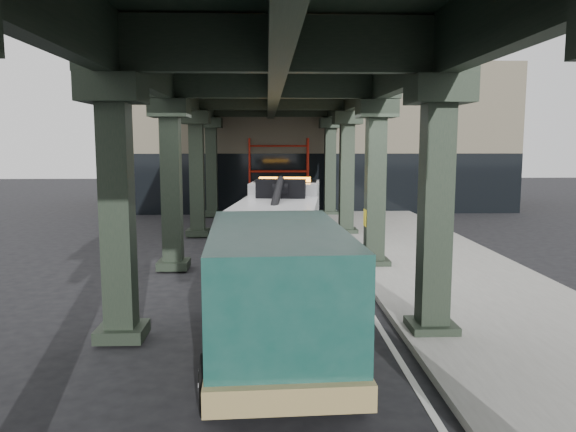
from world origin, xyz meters
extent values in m
plane|color=black|center=(0.00, 0.00, 0.00)|extent=(90.00, 90.00, 0.00)
cube|color=gray|center=(4.50, 2.00, 0.07)|extent=(5.00, 40.00, 0.15)
cube|color=silver|center=(1.70, 2.00, 0.01)|extent=(0.12, 38.00, 0.01)
cube|color=black|center=(2.60, -4.00, 2.50)|extent=(0.55, 0.55, 5.00)
cube|color=black|center=(2.60, -4.00, 4.75)|extent=(1.10, 1.10, 0.50)
cube|color=black|center=(2.60, -4.00, 0.18)|extent=(0.90, 0.90, 0.24)
cube|color=black|center=(2.60, 2.00, 2.50)|extent=(0.55, 0.55, 5.00)
cube|color=black|center=(2.60, 2.00, 4.75)|extent=(1.10, 1.10, 0.50)
cube|color=black|center=(2.60, 2.00, 0.18)|extent=(0.90, 0.90, 0.24)
cube|color=black|center=(2.60, 8.00, 2.50)|extent=(0.55, 0.55, 5.00)
cube|color=black|center=(2.60, 8.00, 4.75)|extent=(1.10, 1.10, 0.50)
cube|color=black|center=(2.60, 8.00, 0.18)|extent=(0.90, 0.90, 0.24)
cube|color=black|center=(2.60, 14.00, 2.50)|extent=(0.55, 0.55, 5.00)
cube|color=black|center=(2.60, 14.00, 4.75)|extent=(1.10, 1.10, 0.50)
cube|color=black|center=(2.60, 14.00, 0.18)|extent=(0.90, 0.90, 0.24)
cube|color=black|center=(-3.40, -4.00, 2.50)|extent=(0.55, 0.55, 5.00)
cube|color=black|center=(-3.40, -4.00, 4.75)|extent=(1.10, 1.10, 0.50)
cube|color=black|center=(-3.40, -4.00, 0.18)|extent=(0.90, 0.90, 0.24)
cube|color=black|center=(-3.40, 2.00, 2.50)|extent=(0.55, 0.55, 5.00)
cube|color=black|center=(-3.40, 2.00, 4.75)|extent=(1.10, 1.10, 0.50)
cube|color=black|center=(-3.40, 2.00, 0.18)|extent=(0.90, 0.90, 0.24)
cube|color=black|center=(-3.40, 8.00, 2.50)|extent=(0.55, 0.55, 5.00)
cube|color=black|center=(-3.40, 8.00, 4.75)|extent=(1.10, 1.10, 0.50)
cube|color=black|center=(-3.40, 8.00, 0.18)|extent=(0.90, 0.90, 0.24)
cube|color=black|center=(-3.40, 14.00, 2.50)|extent=(0.55, 0.55, 5.00)
cube|color=black|center=(-3.40, 14.00, 4.75)|extent=(1.10, 1.10, 0.50)
cube|color=black|center=(-3.40, 14.00, 0.18)|extent=(0.90, 0.90, 0.24)
cube|color=black|center=(2.60, 2.00, 5.55)|extent=(0.35, 32.00, 1.10)
cube|color=black|center=(-3.40, 2.00, 5.55)|extent=(0.35, 32.00, 1.10)
cube|color=black|center=(-0.40, 2.00, 5.55)|extent=(0.35, 32.00, 1.10)
cube|color=black|center=(-0.40, 2.00, 6.25)|extent=(7.40, 32.00, 0.30)
cube|color=#C6B793|center=(2.00, 20.00, 4.00)|extent=(22.00, 10.00, 8.00)
cylinder|color=red|center=(-1.50, 14.90, 2.00)|extent=(0.08, 0.08, 4.00)
cylinder|color=red|center=(-1.50, 14.10, 2.00)|extent=(0.08, 0.08, 4.00)
cylinder|color=red|center=(1.50, 14.90, 2.00)|extent=(0.08, 0.08, 4.00)
cylinder|color=red|center=(1.50, 14.10, 2.00)|extent=(0.08, 0.08, 4.00)
cylinder|color=red|center=(0.00, 14.90, 1.00)|extent=(3.00, 0.08, 0.08)
cylinder|color=red|center=(0.00, 14.90, 2.30)|extent=(3.00, 0.08, 0.08)
cylinder|color=red|center=(0.00, 14.90, 3.60)|extent=(3.00, 0.08, 0.08)
cube|color=black|center=(-0.26, 2.62, 0.69)|extent=(1.84, 7.45, 0.25)
cube|color=white|center=(0.04, 5.11, 1.53)|extent=(2.57, 2.62, 1.77)
cube|color=white|center=(0.16, 6.14, 1.03)|extent=(2.38, 0.96, 0.89)
cube|color=black|center=(0.06, 5.35, 2.02)|extent=(2.30, 1.53, 0.84)
cube|color=white|center=(-0.39, 1.49, 1.33)|extent=(2.92, 5.17, 1.38)
cube|color=orange|center=(0.01, 4.91, 2.51)|extent=(1.79, 0.48, 0.16)
cube|color=black|center=(-0.16, 3.45, 2.31)|extent=(1.63, 0.77, 0.59)
cylinder|color=black|center=(-0.37, 1.69, 2.07)|extent=(0.64, 3.45, 1.32)
cube|color=black|center=(-0.69, -1.00, 0.34)|extent=(0.45, 1.40, 0.18)
cube|color=black|center=(-0.77, -1.69, 0.30)|extent=(1.59, 0.43, 0.18)
cylinder|color=black|center=(-1.01, 5.53, 0.54)|extent=(0.47, 1.12, 1.08)
cylinder|color=silver|center=(-1.01, 5.53, 0.54)|extent=(0.45, 0.64, 0.60)
cylinder|color=black|center=(1.15, 5.28, 0.54)|extent=(0.47, 1.12, 1.08)
cylinder|color=silver|center=(1.15, 5.28, 0.54)|extent=(0.45, 0.64, 0.60)
cylinder|color=black|center=(-1.39, 2.30, 0.54)|extent=(0.47, 1.12, 1.08)
cylinder|color=silver|center=(-1.39, 2.30, 0.54)|extent=(0.45, 0.64, 0.60)
cylinder|color=black|center=(0.77, 2.05, 0.54)|extent=(0.47, 1.12, 1.08)
cylinder|color=silver|center=(0.77, 2.05, 0.54)|extent=(0.45, 0.64, 0.60)
cylinder|color=black|center=(-1.54, 1.03, 0.54)|extent=(0.47, 1.12, 1.08)
cylinder|color=silver|center=(-1.54, 1.03, 0.54)|extent=(0.45, 0.64, 0.60)
cylinder|color=black|center=(0.62, 0.78, 0.54)|extent=(0.47, 1.12, 1.08)
cylinder|color=silver|center=(0.62, 0.78, 0.54)|extent=(0.45, 0.64, 0.60)
cube|color=#113D36|center=(-0.58, -2.58, 0.98)|extent=(2.16, 1.23, 0.93)
cube|color=#113D36|center=(-0.44, -5.41, 1.39)|extent=(2.38, 4.73, 2.01)
cube|color=#97824D|center=(-0.46, -5.00, 0.57)|extent=(2.48, 5.87, 0.36)
cube|color=black|center=(-0.56, -2.99, 1.80)|extent=(2.03, 0.54, 0.86)
cube|color=black|center=(-0.46, -5.10, 1.91)|extent=(2.37, 3.81, 0.57)
cube|color=silver|center=(-0.61, -2.04, 0.57)|extent=(2.06, 0.22, 0.31)
cylinder|color=black|center=(-1.61, -2.68, 0.43)|extent=(0.33, 0.88, 0.87)
cylinder|color=silver|center=(-1.61, -2.68, 0.43)|extent=(0.35, 0.49, 0.48)
cylinder|color=black|center=(0.45, -2.58, 0.43)|extent=(0.33, 0.88, 0.87)
cylinder|color=silver|center=(0.45, -2.58, 0.43)|extent=(0.35, 0.49, 0.48)
cylinder|color=black|center=(-1.40, -7.00, 0.43)|extent=(0.33, 0.88, 0.87)
cylinder|color=silver|center=(-1.40, -7.00, 0.43)|extent=(0.35, 0.49, 0.48)
cylinder|color=black|center=(0.66, -6.91, 0.43)|extent=(0.33, 0.88, 0.87)
cylinder|color=silver|center=(0.66, -6.91, 0.43)|extent=(0.35, 0.49, 0.48)
camera|label=1|loc=(-0.60, -14.49, 3.79)|focal=35.00mm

